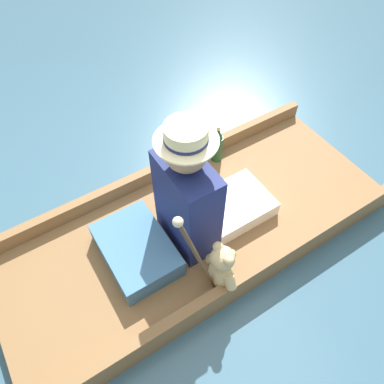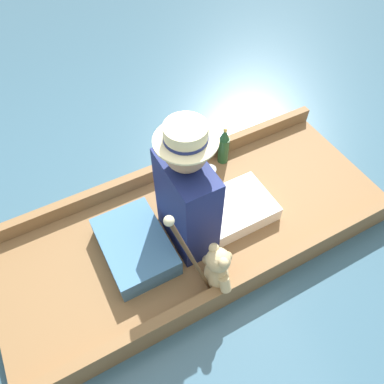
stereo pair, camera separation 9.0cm
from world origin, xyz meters
name	(u,v)px [view 1 (the left image)]	position (x,y,z in m)	size (l,w,h in m)	color
ground_plane	(196,233)	(0.00, 0.00, 0.00)	(16.00, 16.00, 0.00)	#385B70
punt_boat	(196,228)	(0.00, 0.00, 0.06)	(1.04, 2.53, 0.22)	brown
seat_cushion	(137,250)	(0.00, -0.42, 0.17)	(0.53, 0.37, 0.14)	teal
seated_person	(198,197)	(0.04, -0.02, 0.45)	(0.40, 0.74, 0.91)	white
teddy_bear	(222,268)	(0.41, -0.10, 0.28)	(0.26, 0.15, 0.37)	tan
wine_glass	(205,171)	(-0.31, 0.27, 0.17)	(0.09, 0.09, 0.09)	silver
walking_cane	(196,255)	(0.42, -0.27, 0.61)	(0.04, 0.25, 0.87)	brown
champagne_bottle	(217,144)	(-0.41, 0.44, 0.25)	(0.08, 0.08, 0.32)	#1E4723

